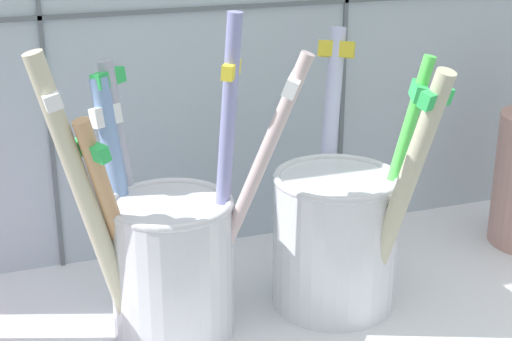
% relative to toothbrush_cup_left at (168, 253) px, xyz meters
% --- Properties ---
extents(counter_slab, '(0.64, 0.22, 0.02)m').
position_rel_toothbrush_cup_left_xyz_m(counter_slab, '(0.05, -0.00, -0.06)').
color(counter_slab, silver).
rests_on(counter_slab, ground).
extents(toothbrush_cup_left, '(0.15, 0.09, 0.19)m').
position_rel_toothbrush_cup_left_xyz_m(toothbrush_cup_left, '(0.00, 0.00, 0.00)').
color(toothbrush_cup_left, silver).
rests_on(toothbrush_cup_left, counter_slab).
extents(toothbrush_cup_right, '(0.09, 0.15, 0.17)m').
position_rel_toothbrush_cup_left_xyz_m(toothbrush_cup_right, '(0.11, -0.00, -0.00)').
color(toothbrush_cup_right, silver).
rests_on(toothbrush_cup_right, counter_slab).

